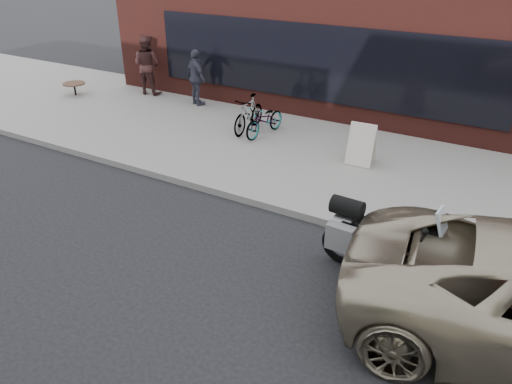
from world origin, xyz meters
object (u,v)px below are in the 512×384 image
cafe_table (74,84)px  cafe_patron_left (147,65)px  sandwich_sign (362,143)px  bicycle_front (265,120)px  motorcycle (381,243)px  bicycle_rear (249,114)px  cafe_patron_right (196,78)px

cafe_table → cafe_patron_left: cafe_patron_left is taller
sandwich_sign → bicycle_front: bearing=168.7°
bicycle_front → cafe_table: size_ratio=2.16×
cafe_table → cafe_patron_left: bearing=35.4°
cafe_table → cafe_patron_left: size_ratio=0.37×
motorcycle → bicycle_rear: 6.41m
cafe_patron_left → bicycle_front: bearing=158.1°
cafe_table → cafe_patron_right: 4.19m
motorcycle → bicycle_front: motorcycle is taller
sandwich_sign → cafe_patron_left: cafe_patron_left is taller
motorcycle → cafe_table: motorcycle is taller
motorcycle → cafe_patron_left: 10.96m
sandwich_sign → cafe_patron_left: bearing=164.6°
motorcycle → sandwich_sign: (-1.61, 3.71, 0.00)m
motorcycle → cafe_patron_right: (-7.35, 5.34, 0.36)m
bicycle_rear → sandwich_sign: bearing=-11.6°
sandwich_sign → cafe_patron_left: 8.05m
motorcycle → cafe_table: 12.10m
cafe_patron_left → bicycle_rear: bearing=156.8°
bicycle_rear → cafe_patron_left: size_ratio=0.84×
motorcycle → bicycle_front: 6.02m
motorcycle → cafe_patron_right: cafe_patron_right is taller
bicycle_rear → bicycle_front: bearing=-6.5°
cafe_patron_right → bicycle_front: bearing=-175.8°
cafe_patron_right → cafe_patron_left: bearing=20.0°
bicycle_rear → sandwich_sign: (3.24, -0.47, 0.00)m
cafe_table → cafe_patron_right: size_ratio=0.42×
motorcycle → sandwich_sign: bearing=116.5°
bicycle_front → cafe_table: (-7.00, 0.04, -0.03)m
bicycle_front → bicycle_rear: size_ratio=0.96×
motorcycle → cafe_patron_left: (-9.43, 5.55, 0.46)m
motorcycle → cafe_patron_left: bearing=152.5°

